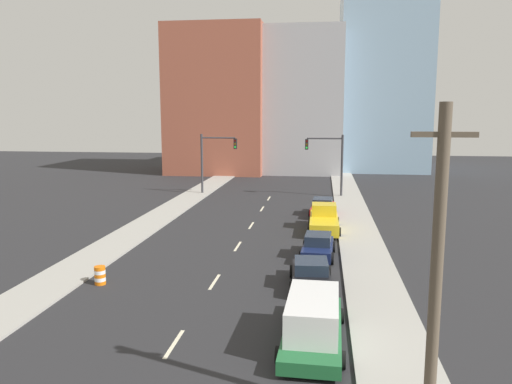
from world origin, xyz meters
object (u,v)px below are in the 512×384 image
at_px(traffic_barrel, 100,275).
at_px(sedan_red, 323,207).
at_px(pickup_truck_yellow, 324,220).
at_px(sedan_navy, 318,247).
at_px(sedan_black, 311,274).
at_px(box_truck_green, 313,321).
at_px(traffic_signal_left, 211,156).
at_px(traffic_signal_right, 332,157).
at_px(utility_pole_right_near, 436,272).

xyz_separation_m(traffic_barrel, sedan_red, (11.22, 19.35, 0.21)).
bearing_deg(pickup_truck_yellow, sedan_navy, -93.34).
relative_size(sedan_black, sedan_navy, 1.01).
bearing_deg(box_truck_green, sedan_red, 90.82).
distance_m(traffic_signal_left, sedan_navy, 26.18).
distance_m(traffic_signal_right, sedan_navy, 23.42).
distance_m(traffic_signal_right, box_truck_green, 34.95).
bearing_deg(sedan_black, utility_pole_right_near, -76.52).
height_order(traffic_signal_left, traffic_signal_right, same).
bearing_deg(sedan_black, sedan_navy, 83.60).
bearing_deg(traffic_barrel, utility_pole_right_near, -36.14).
relative_size(traffic_signal_right, sedan_red, 1.38).
distance_m(traffic_signal_left, traffic_signal_right, 12.87).
height_order(traffic_barrel, sedan_red, sedan_red).
bearing_deg(traffic_barrel, sedan_navy, 30.18).
height_order(traffic_signal_right, sedan_navy, traffic_signal_right).
height_order(traffic_barrel, sedan_navy, sedan_navy).
distance_m(utility_pole_right_near, sedan_black, 12.59).
xyz_separation_m(traffic_signal_left, traffic_signal_right, (12.87, 0.00, 0.00)).
xyz_separation_m(traffic_signal_left, sedan_red, (12.00, -10.16, -3.50)).
bearing_deg(traffic_barrel, pickup_truck_yellow, 50.21).
xyz_separation_m(utility_pole_right_near, sedan_black, (-3.44, 11.45, -3.95)).
xyz_separation_m(traffic_barrel, sedan_black, (10.68, 1.14, 0.15)).
bearing_deg(sedan_black, traffic_signal_left, 108.78).
xyz_separation_m(traffic_signal_left, sedan_navy, (11.75, -23.13, -3.52)).
distance_m(traffic_signal_left, pickup_truck_yellow, 20.28).
xyz_separation_m(traffic_signal_right, sedan_red, (-0.87, -10.16, -3.50)).
xyz_separation_m(traffic_signal_left, box_truck_green, (11.69, -34.78, -3.28)).
distance_m(traffic_barrel, sedan_red, 22.37).
bearing_deg(pickup_truck_yellow, utility_pole_right_near, -83.83).
height_order(sedan_black, sedan_navy, sedan_navy).
distance_m(box_truck_green, pickup_truck_yellow, 18.88).
relative_size(pickup_truck_yellow, sedan_red, 1.23).
height_order(box_truck_green, sedan_black, box_truck_green).
bearing_deg(sedan_red, sedan_black, -88.35).
distance_m(sedan_black, pickup_truck_yellow, 12.49).
relative_size(sedan_black, pickup_truck_yellow, 0.74).
xyz_separation_m(traffic_signal_right, sedan_navy, (-1.12, -23.13, -3.52)).
bearing_deg(box_truck_green, pickup_truck_yellow, 90.25).
relative_size(box_truck_green, sedan_black, 1.43).
bearing_deg(traffic_signal_left, utility_pole_right_near, -69.49).
height_order(utility_pole_right_near, sedan_red, utility_pole_right_near).
relative_size(traffic_barrel, box_truck_green, 0.15).
distance_m(traffic_signal_right, traffic_barrel, 32.11).
height_order(traffic_signal_left, box_truck_green, traffic_signal_left).
bearing_deg(traffic_barrel, box_truck_green, -25.76).
xyz_separation_m(pickup_truck_yellow, sedan_red, (-0.11, 5.74, -0.10)).
bearing_deg(utility_pole_right_near, pickup_truck_yellow, 96.64).
height_order(traffic_signal_left, sedan_navy, traffic_signal_left).
relative_size(traffic_signal_right, traffic_barrel, 6.87).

